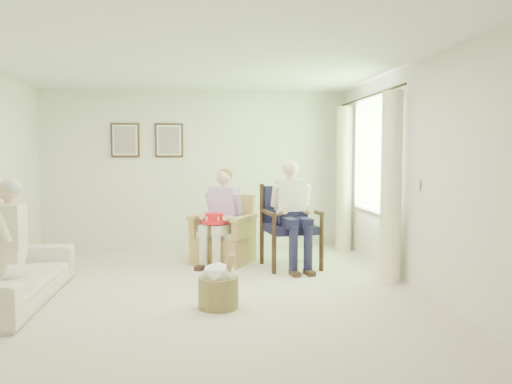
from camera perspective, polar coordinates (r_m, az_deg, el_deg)
floor at (r=5.77m, az=-6.65°, el=-11.28°), size 5.50×5.50×0.00m
back_wall at (r=8.31m, az=-6.75°, el=2.56°), size 5.00×0.04×2.60m
front_wall at (r=2.82m, az=-6.82°, el=-0.70°), size 5.00×0.04×2.60m
right_wall at (r=6.09m, az=17.47°, el=1.79°), size 0.04×5.50×2.60m
ceiling at (r=5.66m, az=-6.88°, el=15.01°), size 5.00×5.50×0.02m
window at (r=7.19m, az=13.33°, el=4.49°), size 0.13×2.50×1.63m
curtain_left at (r=6.24m, az=15.18°, el=0.51°), size 0.34×0.34×2.30m
curtain_right at (r=8.09m, az=10.01°, el=1.42°), size 0.34×0.34×2.30m
framed_print_left at (r=8.35m, az=-14.73°, el=5.75°), size 0.45×0.05×0.55m
framed_print_right at (r=8.28m, az=-9.90°, el=5.84°), size 0.45×0.05×0.55m
wicker_armchair at (r=7.19m, az=-3.78°, el=-5.64°), size 0.76×0.75×0.97m
wood_armchair at (r=6.94m, az=3.85°, el=-3.51°), size 0.72×0.67×1.11m
sofa at (r=5.87m, az=-26.28°, el=-8.34°), size 2.09×0.82×0.61m
person_wicker at (r=7.00m, az=-3.74°, el=-2.16°), size 0.40×0.63×1.31m
person_dark at (r=6.73m, az=4.14°, el=-1.57°), size 0.40×0.63×1.44m
person_sofa at (r=5.70m, az=-26.78°, el=-4.46°), size 0.42×0.63×1.27m
red_hat at (r=6.84m, az=-4.75°, el=-3.14°), size 0.35×0.35×0.14m
hatbox at (r=5.12m, az=-4.30°, el=-10.56°), size 0.41×0.41×0.60m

